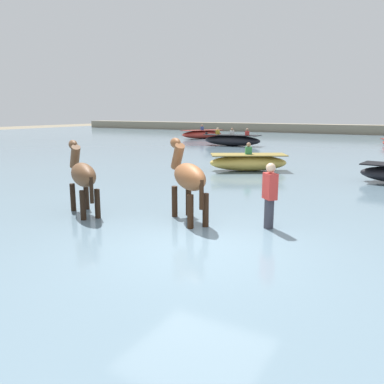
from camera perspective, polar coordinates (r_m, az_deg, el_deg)
ground_plane at (r=7.31m, az=0.89°, el=-9.63°), size 120.00×120.00×0.00m
water_surface at (r=16.49m, az=18.10°, el=2.28°), size 90.00×90.00×0.26m
horse_lead_bay at (r=9.54m, az=-15.67°, el=2.22°), size 1.70×1.19×1.96m
horse_trailing_chestnut at (r=8.58m, az=-0.58°, el=2.00°), size 1.68×1.43×2.05m
boat_far_offshore at (r=35.60m, az=1.48°, el=8.42°), size 3.23×4.02×1.23m
boat_distant_east at (r=28.07m, az=5.85°, el=7.53°), size 4.21×1.65×1.25m
boat_mid_channel at (r=16.26m, az=8.19°, el=4.30°), size 3.30×2.62×1.16m
person_onlooker_right at (r=8.23m, az=11.24°, el=-1.10°), size 0.37×0.37×1.63m
far_shoreline at (r=45.75m, az=26.13°, el=7.96°), size 80.00×2.40×1.24m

